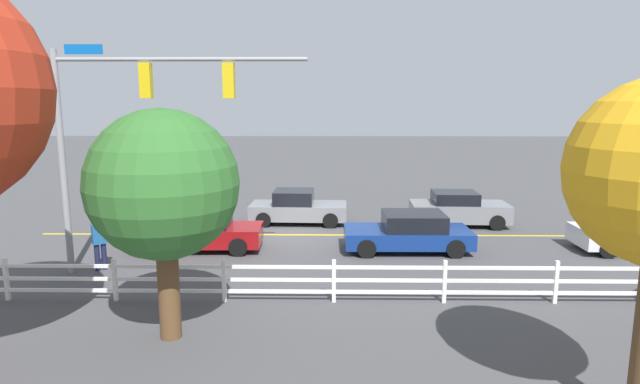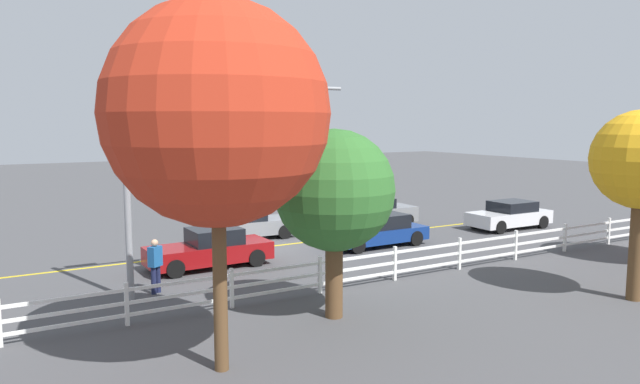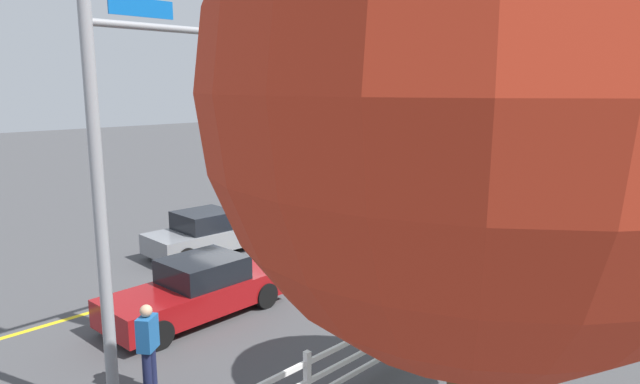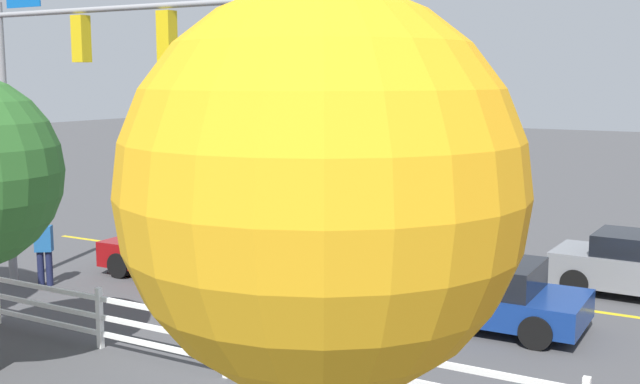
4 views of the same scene
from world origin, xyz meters
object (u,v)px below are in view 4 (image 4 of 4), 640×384
object	(u,v)px
car_0	(378,236)
car_4	(477,292)
tree_0	(322,199)
car_1	(189,252)
pedestrian	(44,248)

from	to	relation	value
car_0	car_4	bearing A→B (deg)	-42.76
tree_0	car_1	bearing A→B (deg)	-46.57
car_1	car_0	bearing A→B (deg)	-129.45
car_0	pedestrian	distance (m)	8.67
car_0	car_4	size ratio (longest dim) A/B	0.95
car_0	car_4	distance (m)	5.88
car_0	tree_0	size ratio (longest dim) A/B	0.75
car_1	tree_0	world-z (taller)	tree_0
car_1	car_4	bearing A→B (deg)	178.61
car_1	tree_0	xyz separation A→B (m)	(-9.55, 10.09, 3.45)
car_1	pedestrian	size ratio (longest dim) A/B	2.67
pedestrian	tree_0	world-z (taller)	tree_0
car_4	tree_0	size ratio (longest dim) A/B	0.79
car_0	car_1	size ratio (longest dim) A/B	0.93
car_1	tree_0	bearing A→B (deg)	131.76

